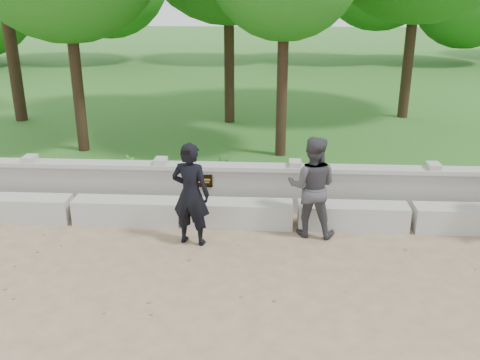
# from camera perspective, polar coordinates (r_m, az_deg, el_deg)

# --- Properties ---
(ground) EXTENTS (80.00, 80.00, 0.00)m
(ground) POSITION_cam_1_polar(r_m,az_deg,el_deg) (8.02, -8.26, -10.34)
(ground) COLOR #9F8761
(ground) RESTS_ON ground
(lawn) EXTENTS (40.00, 22.00, 0.25)m
(lawn) POSITION_cam_1_polar(r_m,az_deg,el_deg) (21.18, -0.85, 9.49)
(lawn) COLOR #2A641D
(lawn) RESTS_ON ground
(concrete_bench) EXTENTS (11.90, 0.45, 0.45)m
(concrete_bench) POSITION_cam_1_polar(r_m,az_deg,el_deg) (9.58, -6.14, -3.44)
(concrete_bench) COLOR #B3B0A9
(concrete_bench) RESTS_ON ground
(parapet_wall) EXTENTS (12.50, 0.35, 0.90)m
(parapet_wall) POSITION_cam_1_polar(r_m,az_deg,el_deg) (10.13, -5.56, -0.62)
(parapet_wall) COLOR #A8A69F
(parapet_wall) RESTS_ON ground
(man_main) EXTENTS (0.71, 0.65, 1.73)m
(man_main) POSITION_cam_1_polar(r_m,az_deg,el_deg) (8.64, -5.27, -1.51)
(man_main) COLOR black
(man_main) RESTS_ON ground
(visitor_left) EXTENTS (0.94, 0.79, 1.73)m
(visitor_left) POSITION_cam_1_polar(r_m,az_deg,el_deg) (8.99, 7.70, -0.72)
(visitor_left) COLOR #3D3D42
(visitor_left) RESTS_ON ground
(shrub_a) EXTENTS (0.32, 0.37, 0.58)m
(shrub_a) POSITION_cam_1_polar(r_m,az_deg,el_deg) (11.01, -11.59, 1.19)
(shrub_a) COLOR #3F7F2B
(shrub_a) RESTS_ON lawn
(shrub_b) EXTENTS (0.38, 0.41, 0.59)m
(shrub_b) POSITION_cam_1_polar(r_m,az_deg,el_deg) (10.69, -1.94, 1.06)
(shrub_b) COLOR #3F7F2B
(shrub_b) RESTS_ON lawn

